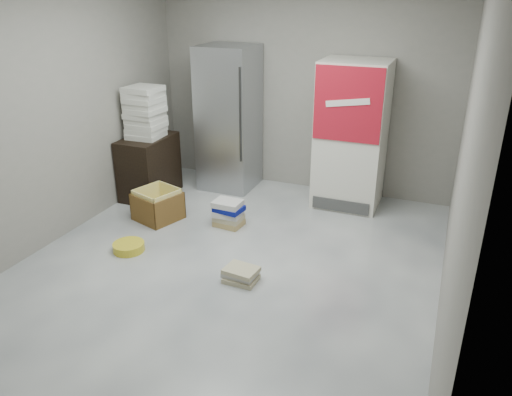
{
  "coord_description": "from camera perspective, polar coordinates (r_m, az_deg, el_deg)",
  "views": [
    {
      "loc": [
        1.88,
        -3.8,
        2.59
      ],
      "look_at": [
        0.07,
        0.7,
        0.52
      ],
      "focal_mm": 35.0,
      "sensor_mm": 36.0,
      "label": 1
    }
  ],
  "objects": [
    {
      "name": "phonebook_stack_main",
      "position": [
        5.79,
        -3.17,
        -1.76
      ],
      "size": [
        0.35,
        0.3,
        0.32
      ],
      "rotation": [
        0.0,
        0.0,
        -0.06
      ],
      "color": "tan",
      "rests_on": "ground"
    },
    {
      "name": "wood_shelf",
      "position": [
        6.7,
        -12.11,
        3.51
      ],
      "size": [
        0.5,
        0.8,
        0.8
      ],
      "primitive_type": "cube",
      "color": "black",
      "rests_on": "ground"
    },
    {
      "name": "cardboard_box",
      "position": [
        6.07,
        -11.15,
        -0.99
      ],
      "size": [
        0.59,
        0.59,
        0.38
      ],
      "rotation": [
        0.0,
        0.0,
        -0.33
      ],
      "color": "yellow",
      "rests_on": "ground"
    },
    {
      "name": "bucket_lid",
      "position": [
        5.47,
        -14.34,
        -5.43
      ],
      "size": [
        0.34,
        0.34,
        0.09
      ],
      "primitive_type": "cylinder",
      "rotation": [
        0.0,
        0.0,
        0.02
      ],
      "color": "gold",
      "rests_on": "ground"
    },
    {
      "name": "supply_box_stack",
      "position": [
        6.49,
        -12.57,
        9.54
      ],
      "size": [
        0.44,
        0.44,
        0.65
      ],
      "color": "beige",
      "rests_on": "wood_shelf"
    },
    {
      "name": "ground",
      "position": [
        4.97,
        -3.77,
        -8.36
      ],
      "size": [
        5.0,
        5.0,
        0.0
      ],
      "primitive_type": "plane",
      "color": "silver",
      "rests_on": "ground"
    },
    {
      "name": "room_shell",
      "position": [
        4.31,
        -4.4,
        12.46
      ],
      "size": [
        4.04,
        5.04,
        2.82
      ],
      "color": "gray",
      "rests_on": "ground"
    },
    {
      "name": "phonebook_stack_side",
      "position": [
        4.79,
        -1.74,
        -8.68
      ],
      "size": [
        0.34,
        0.28,
        0.14
      ],
      "rotation": [
        0.0,
        0.0,
        -0.16
      ],
      "color": "tan",
      "rests_on": "ground"
    },
    {
      "name": "steel_fridge",
      "position": [
        6.75,
        -3.09,
        9.04
      ],
      "size": [
        0.7,
        0.72,
        1.9
      ],
      "color": "#AEB0B6",
      "rests_on": "ground"
    },
    {
      "name": "coke_cooler",
      "position": [
        6.26,
        10.84,
        7.09
      ],
      "size": [
        0.8,
        0.73,
        1.8
      ],
      "color": "silver",
      "rests_on": "ground"
    }
  ]
}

